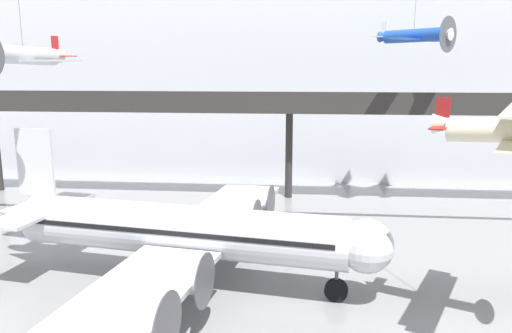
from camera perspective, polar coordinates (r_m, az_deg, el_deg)
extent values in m
cube|color=silver|center=(56.13, 4.16, 10.93)|extent=(140.00, 3.00, 24.71)
cube|color=#2D2B28|center=(47.29, 3.82, 6.74)|extent=(110.00, 3.20, 0.90)
cube|color=#2D2B28|center=(45.68, 3.77, 7.83)|extent=(110.00, 0.12, 1.10)
cylinder|color=#2D2B28|center=(48.84, 3.78, 1.32)|extent=(0.70, 0.70, 8.51)
cylinder|color=silver|center=(29.72, -8.56, -7.20)|extent=(19.79, 5.97, 2.99)
sphere|color=silver|center=(27.54, 12.53, -8.87)|extent=(2.93, 2.93, 2.93)
cone|color=silver|center=(35.16, -25.03, -4.85)|extent=(4.27, 3.32, 2.75)
cube|color=black|center=(29.62, -8.58, -6.65)|extent=(18.45, 5.82, 0.27)
cube|color=silver|center=(36.64, -2.82, -4.60)|extent=(6.42, 13.06, 0.28)
cube|color=silver|center=(23.25, -14.57, -14.70)|extent=(6.42, 13.06, 0.28)
cylinder|color=silver|center=(33.72, -1.98, -5.92)|extent=(2.47, 1.77, 1.44)
cylinder|color=#4C4C51|center=(33.40, 0.09, -6.09)|extent=(0.48, 2.70, 2.73)
cylinder|color=silver|center=(37.65, -0.15, -4.06)|extent=(2.47, 1.77, 1.44)
cylinder|color=#4C4C51|center=(37.37, 1.71, -4.19)|extent=(0.48, 2.70, 2.73)
cylinder|color=silver|center=(24.90, -8.64, -12.50)|extent=(2.47, 1.77, 1.44)
cylinder|color=#4C4C51|center=(24.47, -5.87, -12.87)|extent=(0.48, 2.70, 2.73)
cylinder|color=silver|center=(21.46, -13.26, -16.80)|extent=(2.47, 1.77, 1.44)
cylinder|color=#4C4C51|center=(20.96, -10.08, -17.39)|extent=(0.48, 2.70, 2.73)
cube|color=silver|center=(33.68, -23.93, 0.45)|extent=(2.50, 0.58, 4.19)
cube|color=silver|center=(34.15, -23.13, -4.50)|extent=(3.67, 8.07, 0.20)
cylinder|color=#4C4C51|center=(28.39, 9.19, -12.68)|extent=(0.20, 0.20, 1.21)
cylinder|color=black|center=(28.65, 9.15, -13.79)|extent=(1.34, 0.58, 1.30)
cylinder|color=#4C4C51|center=(32.43, -6.41, -9.48)|extent=(0.20, 0.20, 1.21)
cylinder|color=black|center=(32.65, -6.39, -10.47)|extent=(1.34, 0.58, 1.30)
cylinder|color=#4C4C51|center=(28.35, -9.92, -12.74)|extent=(0.20, 0.20, 1.21)
cylinder|color=black|center=(28.61, -9.88, -13.85)|extent=(1.34, 0.58, 1.30)
cylinder|color=silver|center=(33.25, -25.03, 11.44)|extent=(2.14, 5.26, 1.17)
cone|color=silver|center=(35.14, -22.24, 11.69)|extent=(1.18, 1.56, 0.93)
cube|color=silver|center=(33.01, -25.36, 10.87)|extent=(7.85, 2.88, 0.10)
cube|color=red|center=(35.40, -21.98, 12.65)|extent=(0.19, 0.62, 1.28)
cube|color=red|center=(35.38, -21.90, 11.62)|extent=(2.84, 1.20, 0.06)
cylinder|color=#1E4CAD|center=(46.11, 17.59, 14.07)|extent=(4.85, 4.43, 1.18)
cone|color=white|center=(44.77, 20.86, 13.93)|extent=(1.35, 1.36, 1.02)
cylinder|color=#4C4C51|center=(44.68, 21.10, 13.91)|extent=(1.96, 2.24, 2.93)
cone|color=#1E4CAD|center=(47.47, 14.71, 14.16)|extent=(1.74, 1.69, 0.97)
cube|color=#1E4CAD|center=(45.93, 17.93, 13.64)|extent=(6.41, 7.08, 0.10)
cube|color=white|center=(47.69, 14.41, 14.95)|extent=(0.54, 0.48, 1.35)
cube|color=white|center=(47.65, 14.36, 14.14)|extent=(2.43, 2.65, 0.06)
cylinder|color=slate|center=(46.33, 17.79, 17.31)|extent=(0.04, 0.04, 4.13)
cylinder|color=beige|center=(24.12, 27.21, 3.71)|extent=(5.29, 3.19, 1.36)
cone|color=beige|center=(24.36, 21.20, 4.58)|extent=(1.71, 1.45, 1.00)
cube|color=maroon|center=(24.36, 20.54, 5.86)|extent=(0.61, 0.32, 1.31)
cube|color=maroon|center=(24.42, 20.43, 4.33)|extent=(1.76, 2.85, 0.06)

